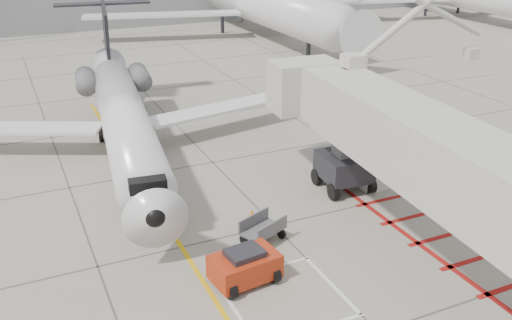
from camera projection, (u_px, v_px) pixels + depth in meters
name	position (u px, v px, depth m)	size (l,w,h in m)	color
ground_plane	(318.00, 271.00, 22.84)	(260.00, 260.00, 0.00)	gray
regional_jet	(126.00, 106.00, 30.51)	(22.50, 28.36, 7.43)	silver
jet_bridge	(424.00, 164.00, 22.74)	(9.47, 20.00, 8.00)	beige
pushback_tug	(245.00, 265.00, 21.91)	(2.56, 1.60, 1.49)	#AC2A10
baggage_cart	(263.00, 229.00, 24.70)	(1.87, 1.18, 1.18)	#515155
ground_power_unit	(378.00, 170.00, 29.74)	(2.17, 1.27, 1.72)	beige
cone_nose	(169.00, 224.00, 25.80)	(0.38, 0.38, 0.52)	#F0480C
cone_side	(252.00, 215.00, 26.52)	(0.41, 0.41, 0.57)	orange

